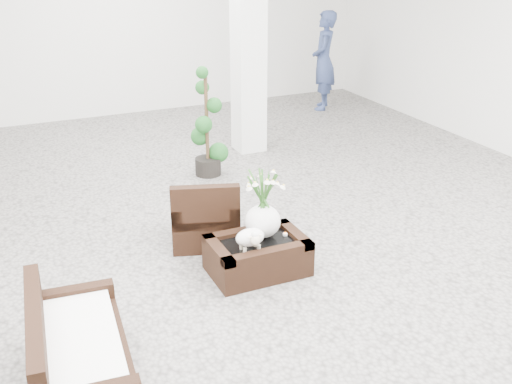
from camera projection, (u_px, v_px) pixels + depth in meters
name	position (u px, v px, depth m)	size (l,w,h in m)	color
ground	(252.00, 243.00, 6.50)	(11.00, 11.00, 0.00)	gray
column	(248.00, 29.00, 8.64)	(0.40, 0.40, 3.50)	white
coffee_table	(257.00, 257.00, 5.91)	(0.90, 0.60, 0.31)	black
sheep_figurine	(250.00, 239.00, 5.68)	(0.28, 0.23, 0.21)	white
planter_narcissus	(263.00, 198.00, 5.82)	(0.44, 0.44, 0.80)	white
tealight	(285.00, 234.00, 5.98)	(0.04, 0.04, 0.03)	white
armchair	(205.00, 209.00, 6.43)	(0.68, 0.65, 0.72)	black
loveseat	(80.00, 347.00, 4.31)	(1.32, 0.64, 0.71)	black
topiary	(207.00, 123.00, 8.07)	(0.38, 0.38, 1.43)	#184B1A
shopper	(324.00, 61.00, 11.10)	(0.63, 0.42, 1.74)	navy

